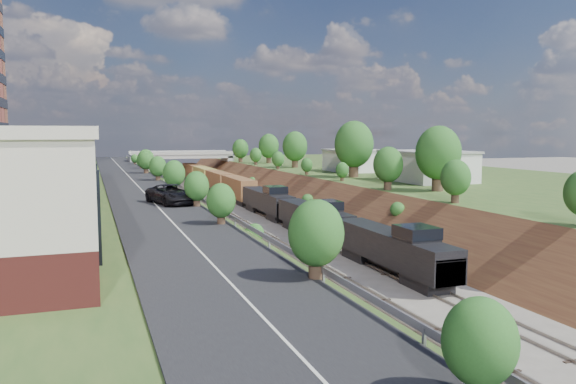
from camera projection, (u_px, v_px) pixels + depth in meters
name	position (u px, v px, depth m)	size (l,w,h in m)	color
platform_right	(449.00, 191.00, 89.77)	(44.00, 180.00, 5.00)	#325121
embankment_left	(172.00, 221.00, 75.36)	(7.07, 180.00, 7.07)	brown
embankment_right	(322.00, 213.00, 82.70)	(7.07, 180.00, 7.07)	brown
rail_left_track	(233.00, 217.00, 78.15)	(1.58, 180.00, 0.18)	gray
rail_right_track	(268.00, 215.00, 79.89)	(1.58, 180.00, 0.18)	gray
road	(136.00, 184.00, 73.34)	(8.00, 180.00, 0.10)	black
guardrail	(168.00, 180.00, 74.46)	(0.10, 171.00, 0.70)	#99999E
commercial_building	(6.00, 171.00, 48.19)	(14.30, 62.30, 7.00)	maroon
overpass	(181.00, 161.00, 136.61)	(24.50, 8.30, 7.40)	gray
white_building_near	(427.00, 167.00, 78.63)	(9.00, 12.00, 4.00)	silver
white_building_far	(354.00, 161.00, 99.10)	(8.00, 10.00, 3.60)	silver
tree_right_large	(438.00, 154.00, 64.97)	(5.25, 5.25, 7.61)	#473323
tree_left_crest	(243.00, 205.00, 36.88)	(2.45, 2.45, 3.55)	#473323
freight_train	(241.00, 189.00, 93.90)	(2.76, 111.70, 4.55)	black
suv	(172.00, 194.00, 52.83)	(3.04, 6.59, 1.83)	black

